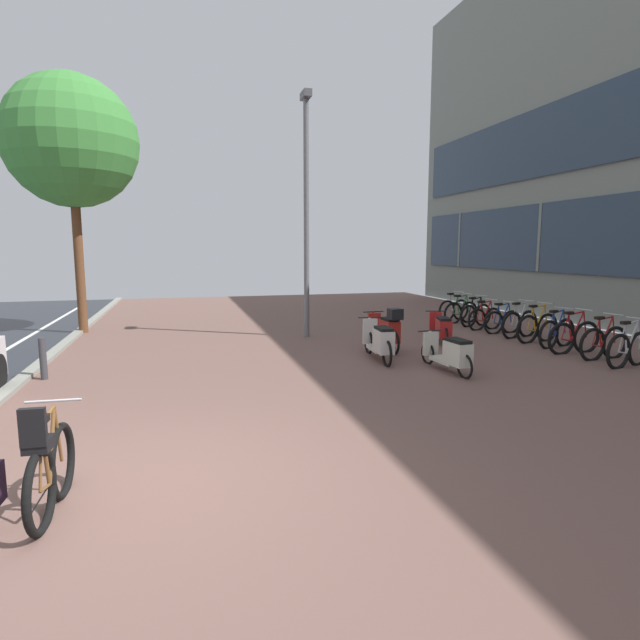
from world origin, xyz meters
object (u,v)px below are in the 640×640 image
at_px(scooter_mid, 386,330).
at_px(lamp_post, 306,205).
at_px(bicycle_rack_01, 604,343).
at_px(scooter_near, 451,353).
at_px(bicycle_rack_02, 574,337).
at_px(bicycle_rack_07, 485,319).
at_px(bicycle_rack_08, 476,315).
at_px(bollard_far, 43,359).
at_px(bicycle_rack_00, 629,349).
at_px(scooter_far, 380,342).
at_px(bicycle_rack_03, 557,333).
at_px(bicycle_foreground, 45,471).
at_px(bicycle_rack_06, 502,322).
at_px(bicycle_rack_04, 537,328).
at_px(scooter_extra, 441,328).
at_px(street_tree, 71,142).
at_px(bicycle_rack_05, 520,324).
at_px(bicycle_rack_10, 454,310).
at_px(bicycle_rack_09, 461,312).

distance_m(scooter_mid, lamp_post, 4.00).
relative_size(bicycle_rack_01, scooter_near, 0.79).
xyz_separation_m(bicycle_rack_02, bicycle_rack_07, (-0.00, 3.46, -0.03)).
distance_m(bicycle_rack_08, lamp_post, 6.23).
xyz_separation_m(bicycle_rack_01, scooter_near, (-3.72, -0.18, 0.02)).
bearing_deg(bollard_far, bicycle_rack_02, -3.17).
bearing_deg(bicycle_rack_00, scooter_near, 172.07).
bearing_deg(scooter_far, bicycle_rack_07, 34.09).
bearing_deg(bicycle_rack_03, bicycle_foreground, -151.78).
bearing_deg(scooter_mid, bicycle_rack_06, 18.90).
bearing_deg(bicycle_rack_04, bicycle_rack_03, -89.97).
xyz_separation_m(bicycle_rack_07, scooter_extra, (-2.25, -1.55, 0.04)).
height_order(bicycle_rack_06, scooter_far, bicycle_rack_06).
relative_size(bicycle_rack_04, scooter_far, 0.76).
xyz_separation_m(bicycle_rack_00, bicycle_rack_02, (-0.07, 1.38, 0.01)).
height_order(bicycle_rack_03, scooter_near, bicycle_rack_03).
relative_size(bicycle_rack_03, bicycle_rack_06, 1.04).
xyz_separation_m(bicycle_rack_01, scooter_extra, (-2.39, 2.60, 0.02)).
distance_m(bicycle_rack_00, street_tree, 14.22).
bearing_deg(bicycle_foreground, scooter_far, 43.95).
xyz_separation_m(bicycle_rack_08, bollard_far, (-11.01, -3.55, 0.04)).
bearing_deg(bicycle_rack_05, bicycle_rack_02, -93.69).
relative_size(bicycle_rack_04, bicycle_rack_10, 1.11).
distance_m(scooter_extra, bollard_far, 8.73).
bearing_deg(bicycle_rack_01, bicycle_rack_09, 90.95).
relative_size(bicycle_rack_06, bicycle_rack_09, 0.95).
bearing_deg(bicycle_rack_06, scooter_near, -135.26).
bearing_deg(scooter_near, street_tree, 137.78).
distance_m(bicycle_rack_03, bicycle_rack_05, 1.38).
bearing_deg(street_tree, bicycle_rack_09, -5.73).
bearing_deg(street_tree, scooter_far, -39.94).
height_order(bicycle_rack_08, scooter_extra, bicycle_rack_08).
distance_m(bicycle_rack_05, bicycle_rack_08, 2.08).
bearing_deg(scooter_near, bicycle_foreground, -148.77).
xyz_separation_m(bicycle_rack_01, bicycle_rack_05, (-0.00, 2.77, 0.01)).
bearing_deg(bicycle_rack_04, bicycle_rack_00, -91.18).
bearing_deg(bicycle_rack_09, bicycle_rack_05, -88.18).
xyz_separation_m(bicycle_rack_07, bicycle_rack_10, (0.19, 2.08, 0.01)).
xyz_separation_m(bicycle_rack_05, scooter_far, (-4.63, -1.66, 0.05)).
bearing_deg(bicycle_rack_09, scooter_near, -122.37).
height_order(scooter_near, scooter_far, scooter_far).
bearing_deg(bicycle_foreground, bicycle_rack_03, 28.22).
distance_m(scooter_extra, lamp_post, 4.66).
xyz_separation_m(bicycle_rack_10, scooter_mid, (-4.13, -4.15, 0.13)).
xyz_separation_m(scooter_mid, scooter_extra, (1.69, 0.52, -0.10)).
bearing_deg(bicycle_foreground, bicycle_rack_04, 31.27).
bearing_deg(bicycle_rack_02, bicycle_rack_06, 88.00).
bearing_deg(bicycle_rack_09, bicycle_rack_07, -91.98).
xyz_separation_m(bicycle_rack_04, bicycle_rack_08, (0.00, 2.77, -0.02)).
xyz_separation_m(bicycle_rack_05, bicycle_rack_10, (0.05, 3.46, -0.02)).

